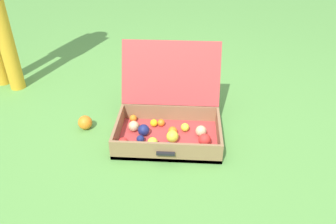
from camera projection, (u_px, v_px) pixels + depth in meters
The scene contains 3 objects.
ground_plane at pixel (165, 144), 2.15m from camera, with size 16.00×16.00×0.00m, color #569342.
open_suitcase at pixel (168, 119), 2.19m from camera, with size 0.68×0.65×0.54m.
stray_ball_on_grass at pixel (85, 122), 2.28m from camera, with size 0.10×0.10×0.10m, color orange.
Camera 1 is at (0.12, -1.70, 1.34)m, focal length 35.50 mm.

